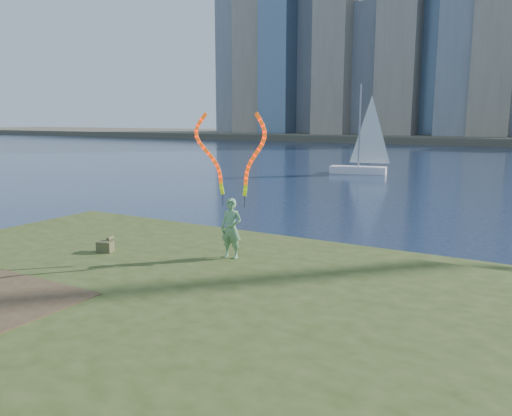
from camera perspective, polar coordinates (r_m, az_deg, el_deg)
The scene contains 6 objects.
ground at distance 11.54m, azimuth -8.59°, elevation -11.45°, with size 320.00×320.00×0.00m, color #1A2741.
grassy_knoll at distance 9.87m, azimuth -17.20°, elevation -13.53°, with size 20.00×18.00×0.80m.
far_shore at distance 103.62m, azimuth 26.45°, elevation 7.13°, with size 320.00×40.00×1.20m, color #4C4738.
woman_with_ribbons at distance 12.29m, azimuth -2.78°, elevation 0.84°, with size 1.99×0.42×3.89m.
canvas_bag at distance 13.63m, azimuth -16.81°, elevation -4.18°, with size 0.45×0.51×0.37m.
sailboat at distance 39.69m, azimuth 11.96°, elevation 5.56°, with size 4.58×2.12×6.87m.
Camera 1 is at (6.76, -8.34, 4.23)m, focal length 35.00 mm.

